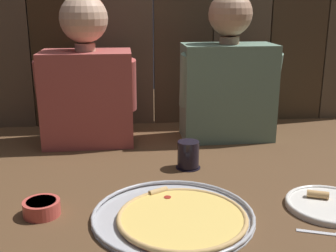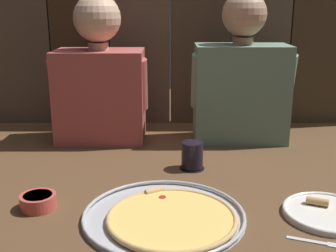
{
  "view_description": "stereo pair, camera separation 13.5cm",
  "coord_description": "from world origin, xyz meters",
  "px_view_note": "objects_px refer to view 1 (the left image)",
  "views": [
    {
      "loc": [
        -0.15,
        -1.19,
        0.56
      ],
      "look_at": [
        -0.01,
        0.1,
        0.18
      ],
      "focal_mm": 45.53,
      "sensor_mm": 36.0,
      "label": 1
    },
    {
      "loc": [
        -0.01,
        -1.2,
        0.56
      ],
      "look_at": [
        -0.01,
        0.1,
        0.18
      ],
      "focal_mm": 45.53,
      "sensor_mm": 36.0,
      "label": 2
    }
  ],
  "objects_px": {
    "diner_left": "(87,76)",
    "diner_right": "(228,73)",
    "dipping_bowl": "(42,207)",
    "dinner_plate": "(329,204)",
    "pizza_tray": "(177,216)",
    "drinking_glass": "(188,155)"
  },
  "relations": [
    {
      "from": "diner_left",
      "to": "diner_right",
      "type": "height_order",
      "value": "diner_right"
    },
    {
      "from": "drinking_glass",
      "to": "diner_left",
      "type": "xyz_separation_m",
      "value": [
        -0.36,
        0.33,
        0.23
      ]
    },
    {
      "from": "pizza_tray",
      "to": "dinner_plate",
      "type": "distance_m",
      "value": 0.44
    },
    {
      "from": "dinner_plate",
      "to": "diner_right",
      "type": "xyz_separation_m",
      "value": [
        -0.14,
        0.67,
        0.27
      ]
    },
    {
      "from": "diner_left",
      "to": "diner_right",
      "type": "xyz_separation_m",
      "value": [
        0.57,
        -0.0,
        0.0
      ]
    },
    {
      "from": "dinner_plate",
      "to": "diner_right",
      "type": "bearing_deg",
      "value": 101.46
    },
    {
      "from": "pizza_tray",
      "to": "dipping_bowl",
      "type": "height_order",
      "value": "dipping_bowl"
    },
    {
      "from": "diner_left",
      "to": "pizza_tray",
      "type": "bearing_deg",
      "value": -68.32
    },
    {
      "from": "dipping_bowl",
      "to": "diner_right",
      "type": "distance_m",
      "value": 0.95
    },
    {
      "from": "dipping_bowl",
      "to": "drinking_glass",
      "type": "bearing_deg",
      "value": 33.58
    },
    {
      "from": "pizza_tray",
      "to": "drinking_glass",
      "type": "xyz_separation_m",
      "value": [
        0.09,
        0.36,
        0.04
      ]
    },
    {
      "from": "pizza_tray",
      "to": "drinking_glass",
      "type": "bearing_deg",
      "value": 76.67
    },
    {
      "from": "drinking_glass",
      "to": "diner_right",
      "type": "bearing_deg",
      "value": 57.02
    },
    {
      "from": "dinner_plate",
      "to": "diner_left",
      "type": "height_order",
      "value": "diner_left"
    },
    {
      "from": "drinking_glass",
      "to": "diner_left",
      "type": "bearing_deg",
      "value": 137.59
    },
    {
      "from": "diner_left",
      "to": "diner_right",
      "type": "relative_size",
      "value": 0.98
    },
    {
      "from": "dipping_bowl",
      "to": "dinner_plate",
      "type": "bearing_deg",
      "value": -3.07
    },
    {
      "from": "diner_right",
      "to": "dipping_bowl",
      "type": "bearing_deg",
      "value": -136.56
    },
    {
      "from": "diner_right",
      "to": "diner_left",
      "type": "bearing_deg",
      "value": 179.95
    },
    {
      "from": "pizza_tray",
      "to": "diner_right",
      "type": "distance_m",
      "value": 0.8
    },
    {
      "from": "pizza_tray",
      "to": "dinner_plate",
      "type": "bearing_deg",
      "value": 2.89
    },
    {
      "from": "dipping_bowl",
      "to": "pizza_tray",
      "type": "bearing_deg",
      "value": -10.13
    }
  ]
}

